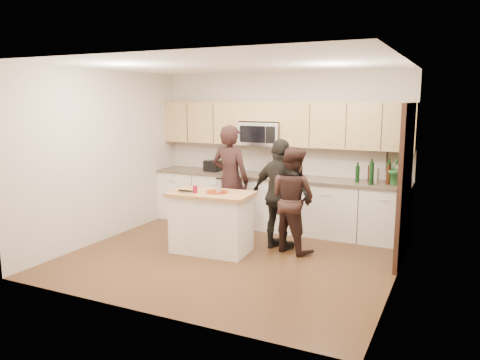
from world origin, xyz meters
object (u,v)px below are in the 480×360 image
at_px(island, 212,222).
at_px(woman_center, 292,199).
at_px(woman_right, 280,195).
at_px(woman_left, 230,180).
at_px(toaster, 213,166).

relative_size(island, woman_center, 0.79).
height_order(island, woman_right, woman_right).
height_order(woman_left, woman_center, woman_left).
bearing_deg(woman_center, woman_right, 18.40).
bearing_deg(woman_right, toaster, -17.08).
bearing_deg(island, toaster, 114.53).
distance_m(toaster, woman_center, 2.17).
bearing_deg(toaster, island, -61.76).
xyz_separation_m(woman_center, woman_right, (-0.18, 0.00, 0.05)).
distance_m(island, toaster, 1.88).
relative_size(island, woman_right, 0.74).
bearing_deg(woman_center, island, 45.85).
height_order(toaster, woman_left, woman_left).
distance_m(woman_center, woman_right, 0.19).
height_order(island, woman_center, woman_center).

